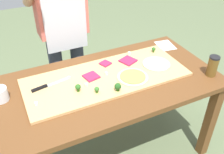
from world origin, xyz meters
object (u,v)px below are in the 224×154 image
(broccoli_floret_back_left, at_px, (154,49))
(broccoli_floret_center_left, at_px, (78,87))
(pizza_whole_white_garlic, at_px, (156,64))
(pizza_whole_pesto_green, at_px, (133,77))
(broccoli_floret_front_right, at_px, (97,89))
(prep_table, at_px, (106,93))
(cook_center, at_px, (62,22))
(cheese_crumble_e, at_px, (87,85))
(chefs_knife, at_px, (46,86))
(cheese_crumble_c, at_px, (69,77))
(pizza_slice_near_right, at_px, (91,76))
(cheese_crumble_b, at_px, (36,104))
(cheese_crumble_d, at_px, (129,53))
(pizza_slice_near_left, at_px, (105,63))
(pizza_slice_far_left, at_px, (128,61))
(broccoli_floret_back_mid, at_px, (118,87))
(cheese_crumble_a, at_px, (106,73))
(recipe_note, at_px, (165,45))
(flour_cup, at_px, (0,95))
(sauce_jar, at_px, (213,66))

(broccoli_floret_back_left, bearing_deg, broccoli_floret_center_left, -163.00)
(pizza_whole_white_garlic, bearing_deg, pizza_whole_pesto_green, -163.39)
(broccoli_floret_front_right, bearing_deg, broccoli_floret_center_left, 147.19)
(prep_table, distance_m, cook_center, 0.72)
(cheese_crumble_e, xyz_separation_m, cook_center, (0.04, 0.64, 0.20))
(chefs_knife, distance_m, cheese_crumble_c, 0.18)
(pizza_slice_near_right, xyz_separation_m, broccoli_floret_back_left, (0.60, 0.11, 0.02))
(chefs_knife, height_order, cheese_crumble_e, cheese_crumble_e)
(cheese_crumble_b, bearing_deg, cheese_crumble_d, 19.82)
(pizza_slice_near_left, distance_m, pizza_slice_far_left, 0.18)
(pizza_slice_near_left, bearing_deg, pizza_whole_white_garlic, -26.57)
(cook_center, bearing_deg, pizza_whole_pesto_green, -67.72)
(broccoli_floret_back_mid, height_order, cheese_crumble_e, broccoli_floret_back_mid)
(cheese_crumble_a, bearing_deg, pizza_whole_white_garlic, -6.67)
(broccoli_floret_front_right, relative_size, cheese_crumble_b, 2.40)
(chefs_knife, height_order, cook_center, cook_center)
(pizza_whole_white_garlic, height_order, pizza_slice_near_right, pizza_whole_white_garlic)
(prep_table, relative_size, broccoli_floret_front_right, 34.47)
(broccoli_floret_front_right, bearing_deg, broccoli_floret_back_left, 24.88)
(recipe_note, bearing_deg, broccoli_floret_center_left, -161.63)
(pizza_whole_pesto_green, xyz_separation_m, cheese_crumble_c, (-0.41, 0.19, 0.00))
(recipe_note, bearing_deg, pizza_slice_near_left, -172.96)
(chefs_knife, relative_size, pizza_whole_white_garlic, 1.30)
(chefs_knife, relative_size, cheese_crumble_d, 12.91)
(pizza_slice_near_left, xyz_separation_m, flour_cup, (-0.77, -0.07, 0.01))
(cheese_crumble_d, height_order, flour_cup, flour_cup)
(pizza_whole_white_garlic, xyz_separation_m, pizza_slice_far_left, (-0.17, 0.14, -0.00))
(cheese_crumble_b, xyz_separation_m, cheese_crumble_e, (0.35, 0.05, -0.00))
(cheese_crumble_e, relative_size, cook_center, 0.01)
(pizza_slice_far_left, bearing_deg, pizza_slice_near_left, 167.47)
(pizza_slice_far_left, xyz_separation_m, broccoli_floret_back_mid, (-0.24, -0.29, 0.03))
(pizza_whole_white_garlic, relative_size, broccoli_floret_back_mid, 3.56)
(broccoli_floret_back_left, relative_size, flour_cup, 0.43)
(pizza_slice_near_right, xyz_separation_m, cheese_crumble_b, (-0.41, -0.13, 0.00))
(pizza_slice_far_left, height_order, cheese_crumble_e, cheese_crumble_e)
(pizza_slice_near_right, distance_m, cheese_crumble_c, 0.16)
(cheese_crumble_c, relative_size, sauce_jar, 0.10)
(cheese_crumble_c, height_order, flour_cup, flour_cup)
(broccoli_floret_back_left, bearing_deg, cook_center, 144.07)
(sauce_jar, bearing_deg, pizza_whole_white_garlic, 138.25)
(pizza_slice_near_right, relative_size, pizza_slice_far_left, 0.89)
(prep_table, relative_size, cook_center, 0.97)
(pizza_whole_white_garlic, bearing_deg, broccoli_floret_back_left, 63.61)
(recipe_note, bearing_deg, cheese_crumble_b, -165.01)
(broccoli_floret_center_left, bearing_deg, pizza_slice_near_right, 39.59)
(broccoli_floret_back_left, distance_m, cheese_crumble_e, 0.69)
(broccoli_floret_back_mid, relative_size, recipe_note, 0.34)
(chefs_knife, height_order, pizza_slice_far_left, chefs_knife)
(pizza_whole_white_garlic, xyz_separation_m, cheese_crumble_e, (-0.58, -0.02, 0.00))
(cheese_crumble_c, height_order, cheese_crumble_e, cheese_crumble_e)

